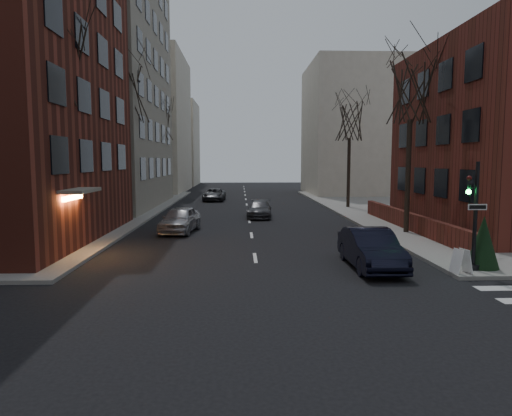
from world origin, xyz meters
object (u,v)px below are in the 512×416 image
Objects in this scene: tree_left_c at (159,123)px; traffic_signal at (473,223)px; tree_left_a at (58,65)px; sandwich_board at (461,261)px; car_lane_gray at (260,209)px; streetlamp_near at (121,160)px; tree_right_a at (411,90)px; streetlamp_far at (169,160)px; tree_left_b at (125,94)px; car_lane_far at (214,195)px; tree_right_b at (350,121)px; parked_sedan at (371,249)px; evergreen_shrub at (483,242)px; car_lane_silver at (180,219)px.

traffic_signal is at bearing -61.64° from tree_left_c.
sandwich_board is at bearing -18.86° from tree_left_a.
car_lane_gray reaches higher than sandwich_board.
tree_left_c is 36.15m from sandwich_board.
tree_left_c is 1.55× the size of streetlamp_near.
sandwich_board is (16.10, -31.50, -7.43)m from tree_left_c.
tree_left_c is 2.29× the size of car_lane_gray.
streetlamp_far is at bearing 125.31° from tree_right_a.
tree_left_b is at bearing -90.00° from tree_left_c.
car_lane_far is at bearing 110.92° from car_lane_gray.
streetlamp_far is (0.60, 2.00, -3.79)m from tree_left_c.
tree_left_c is at bearing 129.26° from car_lane_gray.
tree_left_a reaches higher than traffic_signal.
tree_right_a is 17.87m from streetlamp_near.
tree_right_a is at bearing 84.53° from traffic_signal.
tree_left_a is 18.05m from tree_right_a.
tree_left_c is 18.49m from car_lane_gray.
streetlamp_near is (-17.00, -10.00, -3.35)m from tree_right_b.
tree_left_c is 1.00× the size of tree_right_a.
tree_left_b is 2.31× the size of parked_sedan.
parked_sedan is 4.14m from evergreen_shrub.
streetlamp_near and streetlamp_far have the same top height.
tree_left_c is 2.20× the size of car_lane_silver.
sandwich_board is (16.10, -5.50, -7.88)m from tree_left_a.
tree_left_a is 26.00m from tree_left_c.
sandwich_board is (-1.50, -9.50, -7.43)m from tree_right_a.
tree_right_b is at bearing 90.00° from tree_right_a.
traffic_signal is 0.41× the size of tree_left_c.
tree_left_c is 9.20m from car_lane_far.
car_lane_gray is (-3.64, 16.05, -0.15)m from parked_sedan.
tree_left_b is 14.03m from tree_left_c.
tree_right_a is 12.16m from sandwich_board.
tree_left_a reaches higher than evergreen_shrub.
evergreen_shrub is (17.30, -30.72, -6.89)m from tree_left_c.
car_lane_gray is 14.78m from car_lane_far.
tree_left_b is (0.00, 12.00, 0.44)m from tree_left_a.
parked_sedan is (-4.36, -22.00, -6.82)m from tree_right_b.
parked_sedan is 12.62m from car_lane_silver.
evergreen_shrub is at bearing -90.76° from tree_right_b.
tree_left_b reaches higher than parked_sedan.
tree_left_b is 1.11× the size of tree_right_a.
evergreen_shrub is at bearing -60.61° from car_lane_gray.
streetlamp_far is at bearing 87.85° from tree_left_b.
sandwich_board is at bearing -35.85° from car_lane_silver.
tree_left_c is 28.17m from tree_right_a.
tree_left_c is 19.34m from tree_right_b.
streetlamp_near is at bearing -81.47° from tree_left_b.
streetlamp_far is at bearing 116.06° from traffic_signal.
traffic_signal is at bearing -153.44° from evergreen_shrub.
streetlamp_far reaches higher than sandwich_board.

